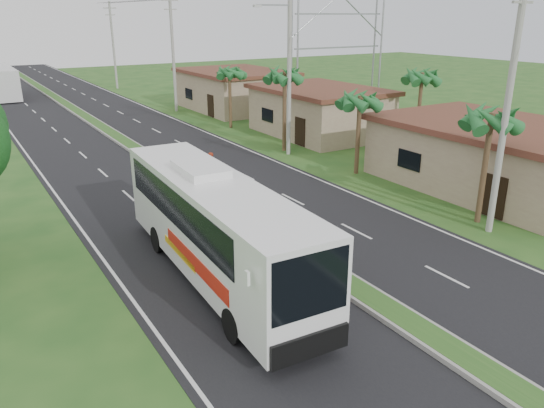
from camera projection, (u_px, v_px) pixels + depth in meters
ground at (373, 303)px, 17.44m from camera, size 180.00×180.00×0.00m
road_asphalt at (159, 165)px, 33.46m from camera, size 14.00×160.00×0.02m
median_strip at (159, 163)px, 33.43m from camera, size 1.20×160.00×0.18m
lane_edge_left at (46, 181)px, 30.15m from camera, size 0.12×160.00×0.01m
lane_edge_right at (251, 151)px, 36.78m from camera, size 0.12×160.00×0.01m
shop_near at (496, 156)px, 28.57m from camera, size 8.60×12.60×3.52m
shop_mid at (319, 111)px, 41.36m from camera, size 7.60×10.60×3.67m
shop_far at (235, 90)px, 52.55m from camera, size 8.60×11.60×3.82m
palm_verge_a at (491, 119)px, 22.70m from camera, size 2.40×2.40×5.45m
palm_verge_b at (360, 100)px, 30.23m from camera, size 2.40×2.40×5.05m
palm_verge_c at (285, 76)px, 35.29m from camera, size 2.40×2.40×5.85m
palm_verge_d at (229, 72)px, 42.93m from camera, size 2.40×2.40×5.25m
palm_behind_shop at (422, 77)px, 36.45m from camera, size 2.40×2.40×5.65m
utility_pole_a at (508, 101)px, 21.34m from camera, size 1.60×0.28×11.00m
utility_pole_b at (289, 59)px, 33.94m from camera, size 3.20×0.28×12.00m
utility_pole_c at (173, 51)px, 50.17m from camera, size 1.60×0.28×11.00m
utility_pole_d at (113, 44)px, 66.27m from camera, size 1.60×0.28×10.50m
billboard_lattice at (339, 38)px, 50.05m from camera, size 10.18×1.18×12.07m
coach_bus_main at (215, 222)px, 18.43m from camera, size 3.09×12.24×3.92m
coach_bus_far at (1, 80)px, 60.11m from camera, size 2.59×11.65×3.39m
motorcyclist at (211, 178)px, 28.15m from camera, size 1.98×0.57×2.18m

